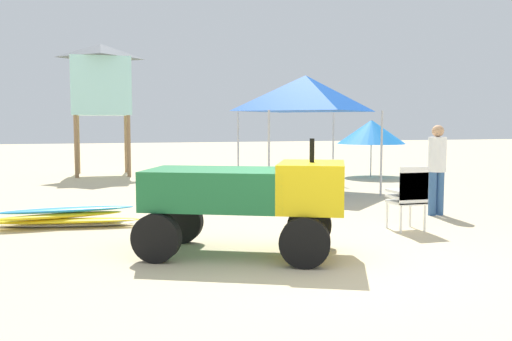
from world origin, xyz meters
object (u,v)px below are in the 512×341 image
Objects in this scene: beach_umbrella_left at (371,132)px; utility_cart at (248,194)px; lifeguard_near_center at (437,164)px; stacked_plastic_chairs at (410,193)px; popup_canopy at (305,94)px; surfboard_pile at (62,218)px; lifeguard_tower at (101,80)px.

utility_cart is at bearing -125.78° from beach_umbrella_left.
stacked_plastic_chairs is at bearing -137.32° from lifeguard_near_center.
beach_umbrella_left is (3.27, 2.78, -1.00)m from popup_canopy.
stacked_plastic_chairs is 0.36× the size of popup_canopy.
popup_canopy is (-1.00, 4.09, 1.45)m from lifeguard_near_center.
surfboard_pile is at bearing -147.90° from popup_canopy.
popup_canopy reaches higher than surfboard_pile.
surfboard_pile is 0.62× the size of lifeguard_tower.
surfboard_pile is 6.89m from popup_canopy.
lifeguard_tower is (-4.78, 5.62, 0.65)m from popup_canopy.
popup_canopy is at bearing -49.61° from lifeguard_tower.
lifeguard_near_center is 0.58× the size of popup_canopy.
beach_umbrella_left is (3.55, 8.05, 0.79)m from stacked_plastic_chairs.
lifeguard_tower reaches higher than utility_cart.
surfboard_pile is 6.59m from lifeguard_near_center.
stacked_plastic_chairs is 5.56m from surfboard_pile.
beach_umbrella_left is at bearing 71.66° from lifeguard_near_center.
stacked_plastic_chairs is 1.77m from lifeguard_near_center.
lifeguard_tower reaches higher than stacked_plastic_chairs.
utility_cart is 0.99× the size of popup_canopy.
stacked_plastic_chairs is 12.03m from lifeguard_tower.
popup_canopy is (5.52, 3.46, 2.25)m from surfboard_pile.
beach_umbrella_left is at bearing -19.44° from lifeguard_tower.
popup_canopy reaches higher than lifeguard_near_center.
utility_cart is at bearing -164.11° from stacked_plastic_chairs.
beach_umbrella_left is (8.06, -2.84, -1.65)m from lifeguard_tower.
beach_umbrella_left reaches higher than utility_cart.
lifeguard_near_center is 0.78× the size of beach_umbrella_left.
lifeguard_near_center is (4.10, 1.98, 0.16)m from utility_cart.
popup_canopy is 0.68× the size of lifeguard_tower.
utility_cart is 1.33× the size of beach_umbrella_left.
utility_cart is 0.68× the size of lifeguard_tower.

